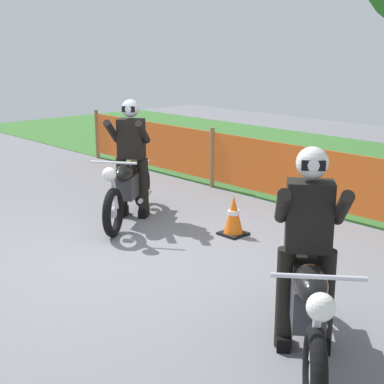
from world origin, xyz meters
name	(u,v)px	position (x,y,z in m)	size (l,w,h in m)	color
ground	(137,257)	(0.00, 0.00, -0.01)	(24.00, 24.00, 0.02)	slate
barrier_fence	(295,173)	(0.00, 3.02, 0.54)	(10.73, 0.08, 1.05)	olive
motorcycle_lead	(128,188)	(-1.20, 0.79, 0.47)	(1.33, 1.72, 0.98)	black
motorcycle_trailing	(307,305)	(2.72, -0.41, 0.48)	(1.45, 1.67, 1.00)	black
rider_lead	(132,152)	(-1.34, 0.97, 0.95)	(0.73, 0.78, 1.69)	black
rider_trailing	(308,238)	(2.57, -0.24, 0.95)	(0.75, 0.78, 1.69)	black
traffic_cone	(234,216)	(0.23, 1.42, 0.26)	(0.32, 0.32, 0.53)	black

